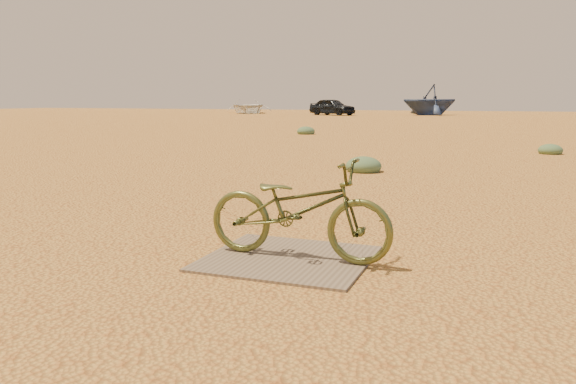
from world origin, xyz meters
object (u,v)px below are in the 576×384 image
(plywood_board, at_px, (288,258))
(car, at_px, (332,107))
(bicycle, at_px, (298,209))
(boat_near_left, at_px, (247,106))
(boat_far_left, at_px, (430,100))

(plywood_board, height_order, car, car)
(bicycle, height_order, boat_near_left, boat_near_left)
(car, relative_size, boat_near_left, 0.66)
(plywood_board, height_order, bicycle, bicycle)
(plywood_board, bearing_deg, bicycle, 9.29)
(boat_near_left, bearing_deg, boat_far_left, -20.30)
(boat_far_left, bearing_deg, car, -107.03)
(bicycle, xyz_separation_m, car, (-11.49, 40.14, 0.23))
(boat_near_left, distance_m, boat_far_left, 16.45)
(boat_near_left, xyz_separation_m, boat_far_left, (16.44, -0.21, 0.64))
(boat_near_left, bearing_deg, bicycle, -84.16)
(bicycle, height_order, car, car)
(car, xyz_separation_m, boat_far_left, (7.39, 2.90, 0.58))
(car, height_order, boat_near_left, car)
(plywood_board, xyz_separation_m, car, (-11.40, 40.15, 0.66))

